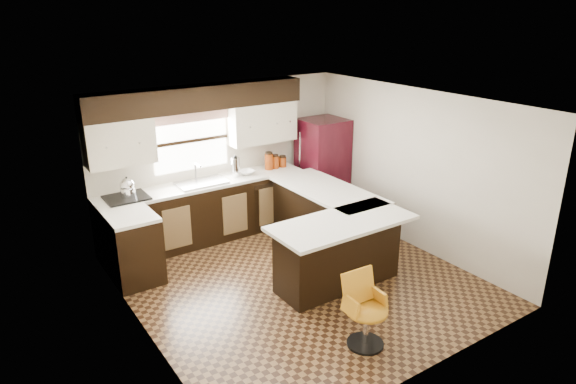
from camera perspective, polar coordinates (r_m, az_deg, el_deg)
floor at (r=7.03m, az=1.21°, el=-9.80°), size 4.40×4.40×0.00m
ceiling at (r=6.20m, az=1.37°, el=9.83°), size 4.40×4.40×0.00m
wall_back at (r=8.32m, az=-7.49°, el=3.82°), size 4.40×0.00×4.40m
wall_front at (r=5.04m, az=15.97°, el=-7.91°), size 4.40×0.00×4.40m
wall_left at (r=5.67m, az=-16.42°, el=-4.76°), size 0.00×4.40×4.40m
wall_right at (r=7.86m, az=13.92°, el=2.42°), size 0.00×4.40×4.40m
base_cab_back at (r=8.13m, az=-9.13°, el=-2.26°), size 3.30×0.60×0.90m
base_cab_left at (r=7.15m, az=-16.73°, el=-6.13°), size 0.60×0.70×0.90m
counter_back at (r=7.96m, az=-9.31°, el=0.88°), size 3.30×0.60×0.04m
counter_left at (r=6.96m, az=-17.12°, el=-2.63°), size 0.60×0.70×0.04m
soffit at (r=7.78m, az=-9.91°, el=10.28°), size 3.40×0.35×0.36m
upper_cab_left at (r=7.47m, az=-18.23°, el=5.25°), size 0.94×0.35×0.64m
upper_cab_right at (r=8.36m, az=-2.91°, el=7.72°), size 1.14×0.35×0.64m
window_pane at (r=8.01m, az=-10.74°, el=5.60°), size 1.20×0.02×0.90m
valance at (r=7.89m, az=-10.80°, el=8.29°), size 1.30×0.06×0.18m
sink at (r=7.91m, az=-9.59°, el=1.04°), size 0.75×0.45×0.03m
dishwasher at (r=8.34m, az=-2.06°, el=-1.58°), size 0.58×0.03×0.78m
cooktop at (r=7.55m, az=-17.52°, el=-0.60°), size 0.58×0.50×0.02m
peninsula_long at (r=7.76m, az=4.02°, el=-3.14°), size 0.60×1.95×0.90m
peninsula_return at (r=6.78m, az=5.56°, el=-6.80°), size 1.65×0.60×0.90m
counter_pen_long at (r=7.62m, az=4.40°, el=0.21°), size 0.84×1.95×0.04m
counter_pen_return at (r=6.50m, az=6.07°, el=-3.41°), size 1.89×0.84×0.04m
refrigerator at (r=8.92m, az=3.84°, el=2.72°), size 0.73×0.70×1.70m
bar_chair at (r=5.69m, az=8.77°, el=-13.03°), size 0.47×0.47×0.83m
kettle at (r=7.51m, az=-17.42°, el=0.57°), size 0.21×0.21×0.29m
percolator at (r=8.14m, az=-5.85°, el=2.78°), size 0.13×0.13×0.31m
mixing_bowl at (r=8.26m, az=-4.66°, el=2.19°), size 0.29×0.29×0.06m
canister_large at (r=8.46m, az=-2.13°, el=3.39°), size 0.14×0.14×0.26m
canister_med at (r=8.54m, az=-1.42°, el=3.33°), size 0.12×0.12×0.20m
canister_small at (r=8.62m, az=-0.61°, el=3.35°), size 0.13×0.13×0.16m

